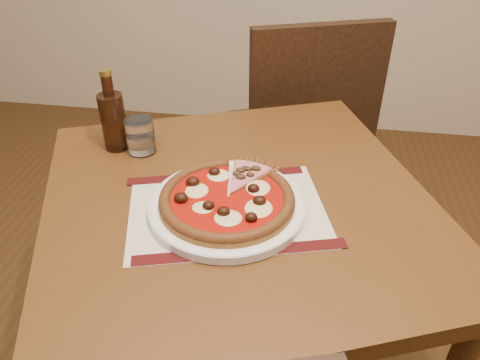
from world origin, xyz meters
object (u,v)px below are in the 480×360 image
Objects in this scene: plate at (227,206)px; table at (239,233)px; chair_far at (302,127)px; bottle at (113,119)px; water_glass at (140,136)px; pizza at (227,199)px.

table is at bearing 72.57° from plate.
chair_far is 2.97× the size of plate.
plate reaches higher than table.
chair_far is at bearing 80.58° from plate.
plate is 1.58× the size of bottle.
pizza is at bearing -38.86° from water_glass.
table is 3.83× the size of pizza.
plate is at bearing 78.94° from pizza.
bottle reaches higher than plate.
pizza is at bearing 59.98° from chair_far.
bottle is (-0.31, 0.21, 0.05)m from pizza.
plate is at bearing -33.44° from bottle.
pizza reaches higher than plate.
chair_far reaches higher than water_glass.
water_glass is at bearing 150.40° from table.
table is 5.20× the size of bottle.
table is 0.14m from pizza.
table is 12.37× the size of water_glass.
chair_far is 0.79m from bottle.
water_glass is at bearing 36.80° from chair_far.
plate is 3.76× the size of water_glass.
water_glass is (-0.25, 0.20, 0.01)m from pizza.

